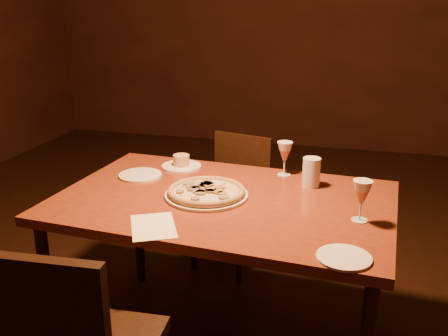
# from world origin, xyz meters

# --- Properties ---
(back_wall) EXTENTS (6.00, 0.04, 3.00)m
(back_wall) POSITION_xyz_m (0.00, 3.50, 1.50)
(back_wall) COLOR #3D1B13
(back_wall) RESTS_ON floor
(dining_table) EXTENTS (1.45, 0.98, 0.74)m
(dining_table) POSITION_xyz_m (-0.14, 0.01, 0.68)
(dining_table) COLOR maroon
(dining_table) RESTS_ON floor
(chair_far) EXTENTS (0.45, 0.45, 0.77)m
(chair_far) POSITION_xyz_m (-0.29, 0.82, 0.44)
(chair_far) COLOR black
(chair_far) RESTS_ON floor
(pizza_plate) EXTENTS (0.35, 0.35, 0.04)m
(pizza_plate) POSITION_xyz_m (-0.21, 0.01, 0.76)
(pizza_plate) COLOR white
(pizza_plate) RESTS_ON dining_table
(ramekin_saucer) EXTENTS (0.20, 0.20, 0.06)m
(ramekin_saucer) POSITION_xyz_m (-0.45, 0.35, 0.76)
(ramekin_saucer) COLOR white
(ramekin_saucer) RESTS_ON dining_table
(wine_glass_far) EXTENTS (0.07, 0.07, 0.16)m
(wine_glass_far) POSITION_xyz_m (0.07, 0.37, 0.82)
(wine_glass_far) COLOR #CC7455
(wine_glass_far) RESTS_ON dining_table
(wine_glass_right) EXTENTS (0.07, 0.07, 0.16)m
(wine_glass_right) POSITION_xyz_m (0.42, -0.07, 0.82)
(wine_glass_right) COLOR #CC7455
(wine_glass_right) RESTS_ON dining_table
(water_tumbler) EXTENTS (0.08, 0.08, 0.13)m
(water_tumbler) POSITION_xyz_m (0.20, 0.25, 0.81)
(water_tumbler) COLOR silver
(water_tumbler) RESTS_ON dining_table
(side_plate_left) EXTENTS (0.20, 0.20, 0.01)m
(side_plate_left) POSITION_xyz_m (-0.59, 0.17, 0.75)
(side_plate_left) COLOR white
(side_plate_left) RESTS_ON dining_table
(side_plate_near) EXTENTS (0.18, 0.18, 0.01)m
(side_plate_near) POSITION_xyz_m (0.37, -0.39, 0.75)
(side_plate_near) COLOR white
(side_plate_near) RESTS_ON dining_table
(menu_card) EXTENTS (0.24, 0.28, 0.00)m
(menu_card) POSITION_xyz_m (-0.31, -0.32, 0.74)
(menu_card) COLOR white
(menu_card) RESTS_ON dining_table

